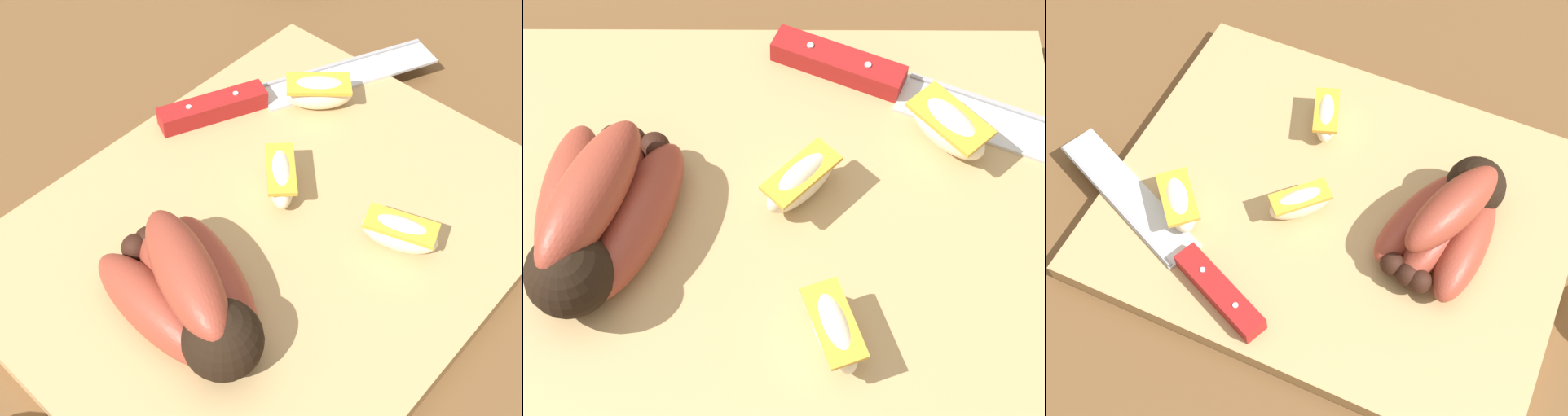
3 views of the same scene
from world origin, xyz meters
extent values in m
plane|color=brown|center=(0.00, 0.00, 0.00)|extent=(6.00, 6.00, 0.00)
cube|color=tan|center=(0.00, 0.01, 0.01)|extent=(0.43, 0.33, 0.02)
sphere|color=black|center=(0.11, 0.07, 0.05)|extent=(0.05, 0.05, 0.05)
ellipsoid|color=brown|center=(0.08, 0.02, 0.04)|extent=(0.08, 0.13, 0.04)
sphere|color=black|center=(0.07, -0.03, 0.04)|extent=(0.02, 0.02, 0.02)
ellipsoid|color=brown|center=(0.10, 0.02, 0.04)|extent=(0.07, 0.13, 0.04)
sphere|color=black|center=(0.08, -0.04, 0.04)|extent=(0.02, 0.02, 0.02)
ellipsoid|color=brown|center=(0.12, 0.01, 0.04)|extent=(0.04, 0.12, 0.04)
sphere|color=black|center=(0.10, -0.04, 0.04)|extent=(0.02, 0.02, 0.02)
ellipsoid|color=brown|center=(0.10, 0.02, 0.07)|extent=(0.08, 0.12, 0.04)
cube|color=silver|center=(-0.19, -0.06, 0.02)|extent=(0.18, 0.10, 0.00)
cube|color=#99999E|center=(-0.19, -0.07, 0.02)|extent=(0.16, 0.07, 0.00)
cube|color=maroon|center=(-0.06, -0.11, 0.03)|extent=(0.10, 0.06, 0.02)
cylinder|color=#B2B2B7|center=(-0.04, -0.12, 0.04)|extent=(0.01, 0.01, 0.00)
cylinder|color=#B2B2B7|center=(-0.08, -0.10, 0.04)|extent=(0.01, 0.01, 0.00)
ellipsoid|color=#F4E5C1|center=(-0.03, -0.01, 0.04)|extent=(0.06, 0.06, 0.03)
cube|color=gold|center=(-0.03, -0.01, 0.05)|extent=(0.06, 0.05, 0.00)
ellipsoid|color=#F4E5C1|center=(-0.13, -0.05, 0.04)|extent=(0.06, 0.07, 0.03)
cube|color=gold|center=(-0.13, -0.05, 0.05)|extent=(0.06, 0.06, 0.00)
ellipsoid|color=#F4E5C1|center=(-0.05, 0.10, 0.04)|extent=(0.04, 0.06, 0.03)
cube|color=gold|center=(-0.05, 0.10, 0.05)|extent=(0.04, 0.06, 0.00)
camera|label=1|loc=(0.25, 0.23, 0.44)|focal=46.98mm
camera|label=2|loc=(-0.02, 0.28, 0.51)|focal=57.64mm
camera|label=3|loc=(0.12, -0.32, 0.60)|focal=50.13mm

